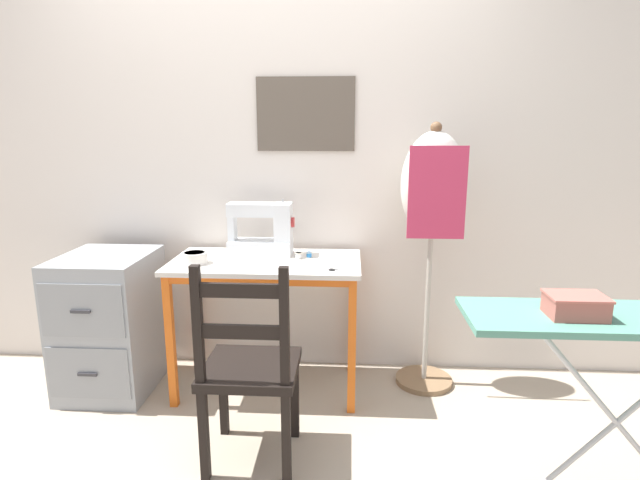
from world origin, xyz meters
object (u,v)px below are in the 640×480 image
(filing_cabinet, at_px, (110,322))
(dress_form, at_px, (433,199))
(ironing_board, at_px, (630,328))
(storage_box, at_px, (575,306))
(fabric_bowl, at_px, (195,258))
(scissors, at_px, (338,269))
(thread_spool_near_machine, at_px, (299,256))
(sewing_machine, at_px, (264,231))
(thread_spool_mid_table, at_px, (309,255))
(wooden_chair, at_px, (249,370))

(filing_cabinet, height_order, dress_form, dress_form)
(ironing_board, bearing_deg, filing_cabinet, 160.03)
(filing_cabinet, relative_size, storage_box, 3.98)
(fabric_bowl, distance_m, storage_box, 1.78)
(scissors, height_order, thread_spool_near_machine, thread_spool_near_machine)
(ironing_board, height_order, storage_box, storage_box)
(sewing_machine, relative_size, scissors, 2.49)
(sewing_machine, xyz_separation_m, scissors, (0.42, -0.29, -0.13))
(ironing_board, bearing_deg, scissors, 145.21)
(thread_spool_mid_table, relative_size, dress_form, 0.02)
(sewing_machine, bearing_deg, fabric_bowl, -147.59)
(thread_spool_mid_table, xyz_separation_m, dress_form, (0.66, 0.03, 0.31))
(fabric_bowl, relative_size, storage_box, 0.70)
(dress_form, relative_size, ironing_board, 1.29)
(wooden_chair, bearing_deg, storage_box, -12.28)
(sewing_machine, bearing_deg, scissors, -34.35)
(dress_form, bearing_deg, thread_spool_near_machine, -175.56)
(thread_spool_near_machine, height_order, dress_form, dress_form)
(dress_form, bearing_deg, thread_spool_mid_table, -177.49)
(scissors, bearing_deg, fabric_bowl, 174.19)
(thread_spool_mid_table, bearing_deg, dress_form, 2.51)
(scissors, relative_size, thread_spool_near_machine, 3.49)
(thread_spool_near_machine, bearing_deg, scissors, -42.69)
(thread_spool_near_machine, distance_m, dress_form, 0.78)
(sewing_machine, distance_m, thread_spool_near_machine, 0.25)
(sewing_machine, height_order, thread_spool_near_machine, sewing_machine)
(thread_spool_near_machine, distance_m, filing_cabinet, 1.11)
(dress_form, bearing_deg, ironing_board, -61.09)
(fabric_bowl, bearing_deg, sewing_machine, 32.41)
(scissors, bearing_deg, sewing_machine, 145.65)
(scissors, relative_size, wooden_chair, 0.16)
(wooden_chair, bearing_deg, scissors, 52.97)
(storage_box, bearing_deg, thread_spool_mid_table, 135.68)
(sewing_machine, xyz_separation_m, thread_spool_near_machine, (0.20, -0.08, -0.12))
(sewing_machine, xyz_separation_m, ironing_board, (1.45, -1.00, -0.12))
(filing_cabinet, bearing_deg, thread_spool_near_machine, 4.69)
(thread_spool_mid_table, relative_size, filing_cabinet, 0.05)
(scissors, bearing_deg, storage_box, -41.80)
(fabric_bowl, xyz_separation_m, thread_spool_mid_table, (0.59, 0.15, -0.02))
(wooden_chair, height_order, filing_cabinet, wooden_chair)
(fabric_bowl, bearing_deg, thread_spool_mid_table, 14.64)
(thread_spool_mid_table, height_order, dress_form, dress_form)
(fabric_bowl, relative_size, dress_form, 0.09)
(sewing_machine, distance_m, dress_form, 0.93)
(fabric_bowl, height_order, scissors, fabric_bowl)
(scissors, xyz_separation_m, dress_form, (0.49, 0.26, 0.32))
(storage_box, bearing_deg, sewing_machine, 140.54)
(scissors, bearing_deg, thread_spool_near_machine, 137.31)
(fabric_bowl, bearing_deg, dress_form, 8.32)
(fabric_bowl, distance_m, thread_spool_near_machine, 0.55)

